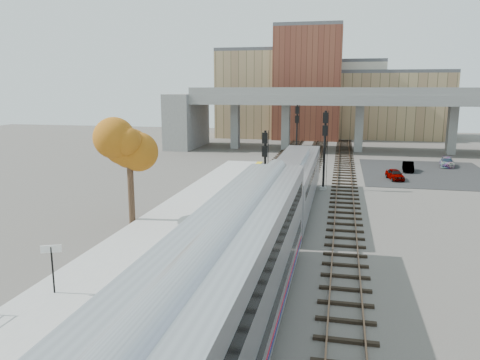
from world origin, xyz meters
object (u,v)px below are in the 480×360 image
at_px(locomotive, 294,181).
at_px(signal_mast_mid, 324,150).
at_px(coach, 224,300).
at_px(car_a, 395,174).
at_px(car_c, 447,162).
at_px(car_b, 408,167).
at_px(signal_mast_near, 265,174).
at_px(signal_mast_far, 297,134).
at_px(tree, 129,146).

relative_size(locomotive, signal_mast_mid, 2.56).
distance_m(coach, signal_mast_mid, 30.35).
height_order(car_a, car_c, car_a).
bearing_deg(signal_mast_mid, car_a, 42.15).
xyz_separation_m(car_a, car_b, (2.00, 5.41, -0.00)).
height_order(signal_mast_mid, car_c, signal_mast_mid).
bearing_deg(car_b, signal_mast_near, -117.96).
relative_size(car_a, car_c, 0.85).
height_order(signal_mast_near, car_b, signal_mast_near).
height_order(coach, car_a, coach).
distance_m(car_a, car_c, 12.07).
bearing_deg(coach, signal_mast_near, 95.72).
bearing_deg(locomotive, car_b, 60.31).
distance_m(locomotive, coach, 22.61).
relative_size(signal_mast_near, signal_mast_far, 0.87).
bearing_deg(locomotive, car_a, 57.09).
xyz_separation_m(signal_mast_near, signal_mast_mid, (4.10, 9.31, 0.74)).
xyz_separation_m(locomotive, signal_mast_mid, (2.00, 7.66, 1.49)).
bearing_deg(signal_mast_far, tree, -106.22).
relative_size(locomotive, signal_mast_near, 2.98).
distance_m(signal_mast_far, car_c, 18.56).
bearing_deg(car_a, car_c, 42.47).
distance_m(signal_mast_near, signal_mast_mid, 10.20).
relative_size(tree, car_b, 2.25).
xyz_separation_m(signal_mast_mid, car_b, (9.15, 11.88, -3.18)).
height_order(locomotive, coach, coach).
relative_size(signal_mast_mid, car_c, 1.96).
xyz_separation_m(signal_mast_mid, car_a, (7.15, 6.47, -3.18)).
relative_size(coach, signal_mast_mid, 3.35).
distance_m(locomotive, signal_mast_near, 2.77).
relative_size(coach, car_c, 6.58).
height_order(coach, tree, tree).
distance_m(signal_mast_far, tree, 31.36).
bearing_deg(car_a, signal_mast_near, -137.35).
relative_size(coach, tree, 3.34).
bearing_deg(signal_mast_mid, signal_mast_far, 104.51).
bearing_deg(tree, coach, -55.96).
bearing_deg(signal_mast_near, coach, -84.28).
height_order(signal_mast_mid, car_a, signal_mast_mid).
bearing_deg(signal_mast_near, signal_mast_far, 90.00).
distance_m(signal_mast_mid, tree, 19.24).
xyz_separation_m(tree, car_a, (19.99, 20.69, -4.96)).
height_order(signal_mast_mid, tree, tree).
relative_size(signal_mast_near, car_b, 1.92).
xyz_separation_m(coach, signal_mast_far, (-2.10, 46.11, 0.91)).
relative_size(signal_mast_near, car_c, 1.68).
bearing_deg(car_a, coach, -115.85).
bearing_deg(tree, car_c, 48.45).
xyz_separation_m(coach, car_c, (16.19, 46.55, -2.20)).
bearing_deg(tree, signal_mast_mid, 47.91).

